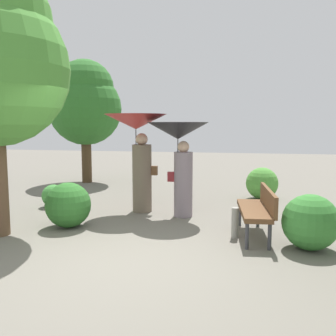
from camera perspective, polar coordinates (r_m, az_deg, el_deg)
The scene contains 10 objects.
ground_plane at distance 5.52m, azimuth -7.20°, elevation -13.63°, with size 40.00×40.00×0.00m, color #6B665B.
person_left at distance 8.07m, azimuth -4.66°, elevation 4.44°, with size 1.35×1.35×2.13m.
person_right at distance 7.60m, azimuth 1.76°, elevation 3.52°, with size 1.26×1.26×1.95m.
park_bench at distance 6.50m, azimuth 13.75°, elevation -5.91°, with size 0.63×1.54×0.83m.
tree_mid_left at distance 12.44m, azimuth -12.62°, elevation 9.78°, with size 2.34×2.34×3.98m.
bush_path_left at distance 7.17m, azimuth -15.10°, elevation -5.51°, with size 0.84×0.84×0.84m, color #2D6B28.
bush_path_right at distance 9.79m, azimuth 14.25°, elevation -2.30°, with size 0.81×0.81×0.81m, color #4C9338.
bush_behind_bench at distance 6.11m, azimuth 21.04°, elevation -7.78°, with size 0.86×0.86×0.86m, color #387F33.
bush_far_side at distance 9.04m, azimuth -17.23°, elevation -4.09°, with size 0.52×0.52×0.52m, color #428C3D.
path_marker_post at distance 6.44m, azimuth 10.26°, elevation -8.27°, with size 0.12×0.12×0.52m, color gray.
Camera 1 is at (1.68, -4.89, 1.92)m, focal length 39.65 mm.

